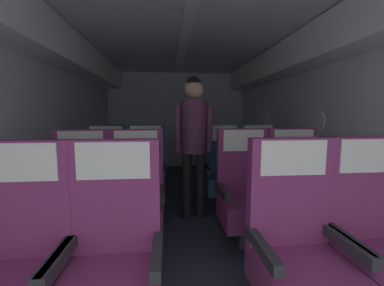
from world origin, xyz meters
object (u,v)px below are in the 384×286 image
object	(u,v)px
seat_c_right_aisle	(260,172)
seat_b_right_window	(245,196)
seat_c_right_window	(223,173)
seat_b_left_aisle	(136,200)
seat_b_right_aisle	(296,195)
flight_attendant	(194,132)
seat_a_right_window	(297,251)
seat_c_left_window	(106,176)
seat_a_left_window	(15,266)
seat_c_left_aisle	(146,174)
seat_a_left_aisle	(113,260)
seat_b_left_window	(80,202)
seat_a_right_aisle	(376,245)

from	to	relation	value
seat_c_right_aisle	seat_b_right_window	bearing A→B (deg)	-118.17
seat_c_right_window	seat_b_left_aisle	bearing A→B (deg)	-137.27
seat_b_right_aisle	flight_attendant	size ratio (longest dim) A/B	0.66
seat_a_right_window	seat_c_left_window	xyz separation A→B (m)	(-1.48, 1.82, 0.00)
seat_a_left_window	seat_c_left_window	size ratio (longest dim) A/B	1.00
flight_attendant	seat_c_right_aisle	bearing A→B (deg)	-165.53
seat_c_left_aisle	seat_c_right_window	bearing A→B (deg)	-0.36
seat_a_right_window	seat_c_left_window	bearing A→B (deg)	129.18
seat_a_left_aisle	seat_a_right_window	world-z (taller)	same
seat_a_right_window	seat_c_right_aisle	bearing A→B (deg)	75.16
seat_b_left_aisle	seat_c_right_aisle	size ratio (longest dim) A/B	1.00
seat_a_left_window	seat_b_right_window	world-z (taller)	same
seat_a_right_window	seat_b_left_window	xyz separation A→B (m)	(-1.47, 0.92, 0.00)
seat_b_left_window	flight_attendant	world-z (taller)	flight_attendant
seat_c_right_aisle	seat_c_right_window	size ratio (longest dim) A/B	1.00
seat_a_right_window	seat_c_left_aisle	world-z (taller)	same
seat_c_right_aisle	seat_a_right_window	bearing A→B (deg)	-104.84
seat_a_left_aisle	seat_c_left_window	xyz separation A→B (m)	(-0.49, 1.81, 0.00)
seat_a_left_aisle	seat_c_left_window	bearing A→B (deg)	105.05
seat_c_left_window	flight_attendant	size ratio (longest dim) A/B	0.66
seat_c_left_window	seat_b_left_aisle	bearing A→B (deg)	-61.56
seat_c_right_window	seat_a_left_aisle	bearing A→B (deg)	-118.50
seat_b_right_window	seat_c_left_aisle	xyz separation A→B (m)	(-1.00, 0.92, 0.00)
seat_b_left_window	seat_b_left_aisle	world-z (taller)	same
seat_a_left_aisle	seat_a_left_window	bearing A→B (deg)	-179.68
seat_b_left_aisle	seat_b_right_aisle	world-z (taller)	same
seat_b_left_window	seat_c_right_window	world-z (taller)	same
seat_a_right_aisle	seat_b_right_window	world-z (taller)	same
seat_b_right_aisle	seat_c_left_aisle	size ratio (longest dim) A/B	1.00
seat_a_right_aisle	seat_a_right_window	size ratio (longest dim) A/B	1.00
seat_a_right_aisle	seat_c_right_aisle	size ratio (longest dim) A/B	1.00
seat_b_left_window	seat_b_right_window	size ratio (longest dim) A/B	1.00
seat_b_left_window	seat_c_right_aisle	distance (m)	2.17
seat_b_right_aisle	seat_c_left_aisle	xyz separation A→B (m)	(-1.48, 0.93, 0.00)
seat_b_right_window	seat_c_left_window	world-z (taller)	same
seat_c_left_aisle	seat_c_right_aisle	world-z (taller)	same
seat_b_left_window	seat_b_right_aisle	size ratio (longest dim) A/B	1.00
seat_a_right_aisle	flight_attendant	bearing A→B (deg)	120.97
seat_c_left_aisle	seat_a_right_aisle	bearing A→B (deg)	-50.87
seat_c_left_aisle	flight_attendant	size ratio (longest dim) A/B	0.66
seat_a_right_window	seat_b_right_window	distance (m)	0.93
seat_c_left_aisle	seat_c_right_window	xyz separation A→B (m)	(0.99, -0.01, 0.00)
seat_c_right_window	seat_c_left_window	bearing A→B (deg)	-179.18
seat_b_left_window	seat_b_right_window	bearing A→B (deg)	0.55
seat_b_right_aisle	seat_b_right_window	distance (m)	0.49
seat_a_left_window	seat_a_left_aisle	distance (m)	0.48
seat_a_left_aisle	seat_c_right_window	world-z (taller)	same
seat_b_left_window	seat_b_left_aisle	bearing A→B (deg)	0.54
seat_c_right_window	seat_c_left_aisle	bearing A→B (deg)	179.64
seat_a_left_window	seat_c_left_window	xyz separation A→B (m)	(-0.01, 1.81, 0.00)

